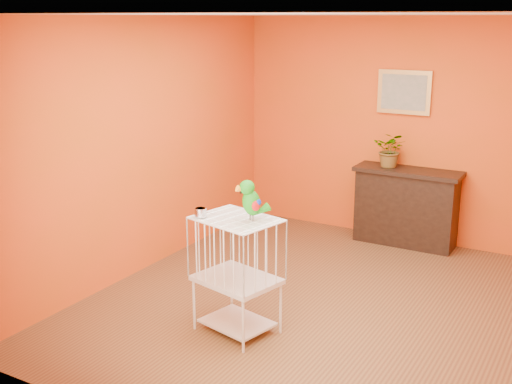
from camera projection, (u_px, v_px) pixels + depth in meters
The scene contains 8 objects.
ground at pixel (320, 305), 5.93m from camera, with size 4.50×4.50×0.00m, color brown.
room_shell at pixel (325, 137), 5.52m from camera, with size 4.50×4.50×4.50m.
console_cabinet at pixel (406, 207), 7.44m from camera, with size 1.21×0.44×0.90m.
potted_plant at pixel (389, 154), 7.35m from camera, with size 0.37×0.41×0.32m, color #26722D.
framed_picture at pixel (404, 92), 7.33m from camera, with size 0.62×0.04×0.50m.
birdcage at pixel (237, 274), 5.32m from camera, with size 0.75×0.63×1.00m.
feed_cup at pixel (200, 212), 5.22m from camera, with size 0.10×0.10×0.07m, color silver.
parrot at pixel (251, 200), 5.10m from camera, with size 0.24×0.28×0.34m.
Camera 1 is at (2.20, -5.02, 2.58)m, focal length 45.00 mm.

